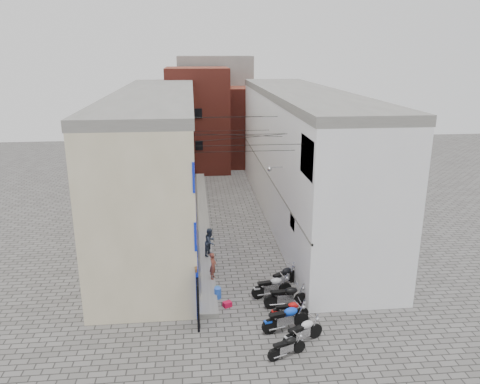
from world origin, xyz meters
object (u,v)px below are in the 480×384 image
object	(u,v)px
red_crate	(227,304)
motorcycle_b	(303,331)
motorcycle_f	(272,286)
water_jug_near	(218,293)
person_a	(213,266)
person_b	(210,242)
motorcycle_c	(286,317)
motorcycle_d	(289,309)
water_jug_far	(217,291)
motorcycle_a	(287,346)
motorcycle_e	(286,295)
motorcycle_g	(284,276)

from	to	relation	value
red_crate	motorcycle_b	bearing A→B (deg)	-47.78
motorcycle_f	water_jug_near	world-z (taller)	motorcycle_f
person_a	person_b	size ratio (longest dim) A/B	0.87
motorcycle_c	motorcycle_d	bearing A→B (deg)	142.87
water_jug_far	person_a	bearing A→B (deg)	96.52
motorcycle_f	person_a	bearing A→B (deg)	-131.80
motorcycle_c	red_crate	world-z (taller)	motorcycle_c
motorcycle_f	water_jug_near	size ratio (longest dim) A/B	3.87
motorcycle_a	red_crate	bearing A→B (deg)	-173.42
motorcycle_b	person_a	distance (m)	6.58
motorcycle_a	person_a	distance (m)	6.95
motorcycle_e	water_jug_near	size ratio (longest dim) A/B	4.01
motorcycle_b	person_a	bearing A→B (deg)	-174.69
motorcycle_f	motorcycle_d	bearing A→B (deg)	1.67
water_jug_far	red_crate	xyz separation A→B (m)	(0.40, -1.13, -0.10)
person_a	water_jug_far	distance (m)	1.51
water_jug_near	motorcycle_g	bearing A→B (deg)	14.43
motorcycle_d	water_jug_far	xyz separation A→B (m)	(-3.07, 2.52, -0.30)
red_crate	motorcycle_c	bearing A→B (deg)	-42.89
motorcycle_b	red_crate	xyz separation A→B (m)	(-2.87, 3.16, -0.46)
motorcycle_a	motorcycle_b	bearing A→B (deg)	114.17
motorcycle_b	motorcycle_g	world-z (taller)	motorcycle_b
motorcycle_b	motorcycle_f	world-z (taller)	motorcycle_f
water_jug_far	motorcycle_g	bearing A→B (deg)	9.69
motorcycle_a	person_a	xyz separation A→B (m)	(-2.59, 6.43, 0.47)
water_jug_near	person_a	bearing A→B (deg)	95.33
person_a	water_jug_far	size ratio (longest dim) A/B	3.19
motorcycle_f	motorcycle_b	bearing A→B (deg)	-0.69
motorcycle_f	water_jug_near	distance (m)	2.66
motorcycle_f	water_jug_near	xyz separation A→B (m)	(-2.64, 0.12, -0.33)
motorcycle_c	water_jug_near	xyz separation A→B (m)	(-2.75, 3.01, -0.37)
motorcycle_e	motorcycle_c	bearing A→B (deg)	-14.69
motorcycle_c	motorcycle_g	size ratio (longest dim) A/B	1.09
motorcycle_e	water_jug_far	bearing A→B (deg)	-117.63
motorcycle_c	motorcycle_a	bearing A→B (deg)	-24.48
motorcycle_f	water_jug_far	world-z (taller)	motorcycle_f
motorcycle_b	motorcycle_d	xyz separation A→B (m)	(-0.20, 1.77, -0.06)
motorcycle_b	motorcycle_g	distance (m)	4.88
motorcycle_a	motorcycle_c	size ratio (longest dim) A/B	0.77
motorcycle_b	water_jug_far	size ratio (longest dim) A/B	4.54
motorcycle_c	motorcycle_f	size ratio (longest dim) A/B	1.06
water_jug_far	motorcycle_e	bearing A→B (deg)	-24.84
water_jug_near	red_crate	xyz separation A→B (m)	(0.40, -0.83, -0.15)
motorcycle_b	red_crate	world-z (taller)	motorcycle_b
water_jug_near	motorcycle_e	bearing A→B (deg)	-20.24
motorcycle_g	red_crate	xyz separation A→B (m)	(-3.01, -1.71, -0.46)
motorcycle_a	motorcycle_f	size ratio (longest dim) A/B	0.82
motorcycle_d	water_jug_far	size ratio (longest dim) A/B	4.04
motorcycle_d	water_jug_far	bearing A→B (deg)	-132.76
motorcycle_f	water_jug_far	xyz separation A→B (m)	(-2.64, 0.41, -0.37)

